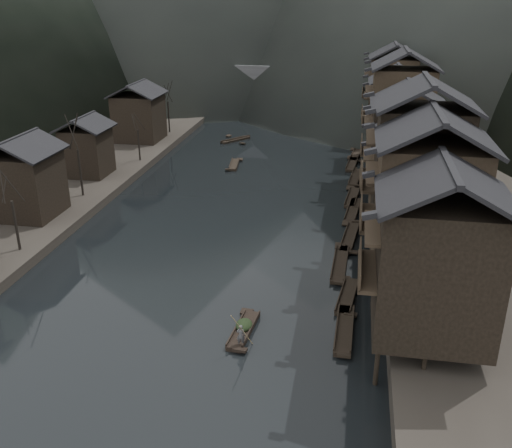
# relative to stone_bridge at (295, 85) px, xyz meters

# --- Properties ---
(water) EXTENTS (300.00, 300.00, 0.00)m
(water) POSITION_rel_stone_bridge_xyz_m (0.00, -72.00, -5.11)
(water) COLOR black
(water) RESTS_ON ground
(left_bank) EXTENTS (40.00, 200.00, 1.20)m
(left_bank) POSITION_rel_stone_bridge_xyz_m (-35.00, -32.00, -4.51)
(left_bank) COLOR #2D2823
(left_bank) RESTS_ON ground
(stilt_houses) EXTENTS (9.00, 67.60, 16.46)m
(stilt_houses) POSITION_rel_stone_bridge_xyz_m (17.28, -52.83, 4.01)
(stilt_houses) COLOR black
(stilt_houses) RESTS_ON ground
(left_houses) EXTENTS (8.10, 53.20, 8.73)m
(left_houses) POSITION_rel_stone_bridge_xyz_m (-20.50, -51.88, 0.55)
(left_houses) COLOR black
(left_houses) RESTS_ON left_bank
(bare_trees) EXTENTS (3.80, 61.91, 7.59)m
(bare_trees) POSITION_rel_stone_bridge_xyz_m (-17.00, -54.25, 1.22)
(bare_trees) COLOR black
(bare_trees) RESTS_ON left_bank
(moored_sampans) EXTENTS (2.86, 59.33, 0.47)m
(moored_sampans) POSITION_rel_stone_bridge_xyz_m (12.19, -50.99, -4.91)
(moored_sampans) COLOR black
(moored_sampans) RESTS_ON water
(midriver_boats) EXTENTS (14.60, 47.36, 0.45)m
(midriver_boats) POSITION_rel_stone_bridge_xyz_m (-2.85, -18.31, -4.91)
(midriver_boats) COLOR black
(midriver_boats) RESTS_ON water
(stone_bridge) EXTENTS (40.00, 6.00, 9.00)m
(stone_bridge) POSITION_rel_stone_bridge_xyz_m (0.00, 0.00, 0.00)
(stone_bridge) COLOR #4C4C4F
(stone_bridge) RESTS_ON ground
(hero_sampan) EXTENTS (1.59, 5.50, 0.44)m
(hero_sampan) POSITION_rel_stone_bridge_xyz_m (5.12, -78.19, -4.91)
(hero_sampan) COLOR black
(hero_sampan) RESTS_ON water
(cargo_heap) EXTENTS (1.20, 1.57, 0.72)m
(cargo_heap) POSITION_rel_stone_bridge_xyz_m (5.10, -77.94, -4.31)
(cargo_heap) COLOR black
(cargo_heap) RESTS_ON hero_sampan
(boatman) EXTENTS (0.59, 0.39, 1.62)m
(boatman) POSITION_rel_stone_bridge_xyz_m (5.29, -80.09, -3.86)
(boatman) COLOR #4D4D4F
(boatman) RESTS_ON hero_sampan
(bamboo_pole) EXTENTS (1.41, 1.68, 3.44)m
(bamboo_pole) POSITION_rel_stone_bridge_xyz_m (5.49, -80.09, -1.33)
(bamboo_pole) COLOR #8C7A51
(bamboo_pole) RESTS_ON boatman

